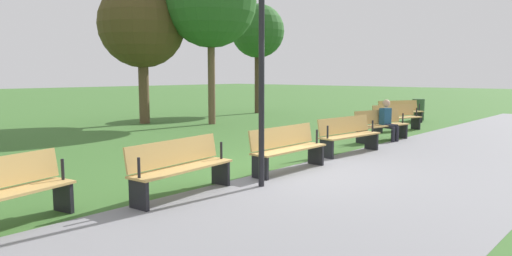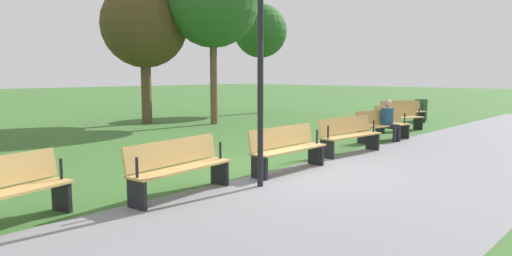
% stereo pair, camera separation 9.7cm
% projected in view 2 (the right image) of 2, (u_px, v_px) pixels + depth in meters
% --- Properties ---
extents(ground_plane, '(120.00, 120.00, 0.00)m').
position_uv_depth(ground_plane, '(290.00, 171.00, 8.97)').
color(ground_plane, '#3D6B2D').
extents(path_paving, '(35.25, 4.46, 0.01)m').
position_uv_depth(path_paving, '(378.00, 187.00, 7.68)').
color(path_paving, gray).
rests_on(path_paving, ground).
extents(bench_0, '(1.94, 1.23, 0.89)m').
position_uv_depth(bench_0, '(403.00, 111.00, 17.77)').
color(bench_0, tan).
rests_on(bench_0, ground).
extents(bench_1, '(1.97, 1.06, 0.89)m').
position_uv_depth(bench_1, '(398.00, 117.00, 15.37)').
color(bench_1, tan).
rests_on(bench_1, ground).
extents(bench_2, '(1.98, 0.87, 0.89)m').
position_uv_depth(bench_2, '(383.00, 124.00, 13.09)').
color(bench_2, tan).
rests_on(bench_2, ground).
extents(bench_3, '(1.96, 0.68, 0.89)m').
position_uv_depth(bench_3, '(349.00, 134.00, 10.94)').
color(bench_3, tan).
rests_on(bench_3, ground).
extents(bench_4, '(1.92, 0.47, 0.89)m').
position_uv_depth(bench_4, '(287.00, 147.00, 8.96)').
color(bench_4, tan).
rests_on(bench_4, ground).
extents(bench_5, '(1.96, 0.68, 0.89)m').
position_uv_depth(bench_5, '(179.00, 166.00, 7.16)').
color(bench_5, tan).
rests_on(bench_5, ground).
extents(person_seated, '(0.41, 0.57, 1.20)m').
position_uv_depth(person_seated, '(390.00, 119.00, 13.02)').
color(person_seated, navy).
rests_on(person_seated, ground).
extents(tree_1, '(3.34, 3.34, 5.52)m').
position_uv_depth(tree_1, '(144.00, 25.00, 17.39)').
color(tree_1, brown).
rests_on(tree_1, ground).
extents(tree_2, '(3.49, 3.49, 6.43)m').
position_uv_depth(tree_2, '(213.00, 2.00, 17.02)').
color(tree_2, brown).
rests_on(tree_2, ground).
extents(tree_4, '(2.63, 2.63, 5.37)m').
position_uv_depth(tree_4, '(260.00, 32.00, 22.10)').
color(tree_4, '#4C3828').
rests_on(tree_4, ground).
extents(lamp_post, '(0.32, 0.32, 4.46)m').
position_uv_depth(lamp_post, '(260.00, 6.00, 7.41)').
color(lamp_post, black).
rests_on(lamp_post, ground).
extents(trash_bin, '(0.50, 0.50, 0.90)m').
position_uv_depth(trash_bin, '(421.00, 110.00, 18.87)').
color(trash_bin, '#2D512D').
rests_on(trash_bin, ground).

